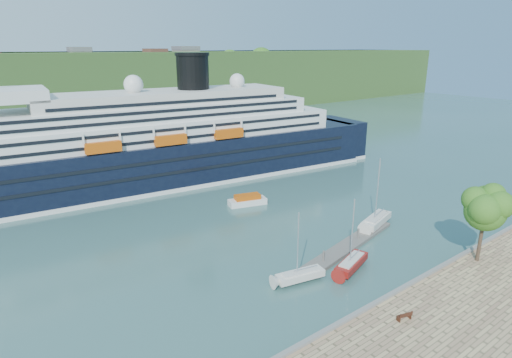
# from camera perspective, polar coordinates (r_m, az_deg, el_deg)

# --- Properties ---
(ground) EXTENTS (400.00, 400.00, 0.00)m
(ground) POSITION_cam_1_polar(r_m,az_deg,el_deg) (50.27, 18.46, -14.73)
(ground) COLOR #315853
(ground) RESTS_ON ground
(far_hillside) EXTENTS (400.00, 50.00, 24.00)m
(far_hillside) POSITION_cam_1_polar(r_m,az_deg,el_deg) (172.01, -25.70, 10.95)
(far_hillside) COLOR #324F1F
(far_hillside) RESTS_ON ground
(quay_coping) EXTENTS (220.00, 0.50, 0.30)m
(quay_coping) POSITION_cam_1_polar(r_m,az_deg,el_deg) (49.60, 18.78, -13.68)
(quay_coping) COLOR slate
(quay_coping) RESTS_ON promenade
(cruise_ship) EXTENTS (112.06, 29.91, 24.91)m
(cruise_ship) POSITION_cam_1_polar(r_m,az_deg,el_deg) (83.63, -15.64, 7.37)
(cruise_ship) COLOR black
(cruise_ship) RESTS_ON ground
(park_bench) EXTENTS (1.70, 1.04, 1.01)m
(park_bench) POSITION_cam_1_polar(r_m,az_deg,el_deg) (44.82, 19.15, -16.77)
(park_bench) COLOR #472114
(park_bench) RESTS_ON promenade
(promenade_tree) EXTENTS (6.32, 6.32, 10.47)m
(promenade_tree) POSITION_cam_1_polar(r_m,az_deg,el_deg) (57.45, 28.08, -4.89)
(promenade_tree) COLOR #336119
(promenade_tree) RESTS_ON promenade
(floating_pontoon) EXTENTS (20.14, 6.32, 0.45)m
(floating_pontoon) POSITION_cam_1_polar(r_m,az_deg,el_deg) (60.01, 12.41, -8.51)
(floating_pontoon) COLOR slate
(floating_pontoon) RESTS_ON ground
(sailboat_white_near) EXTENTS (6.61, 3.08, 8.24)m
(sailboat_white_near) POSITION_cam_1_polar(r_m,az_deg,el_deg) (48.85, 6.03, -9.31)
(sailboat_white_near) COLOR silver
(sailboat_white_near) RESTS_ON ground
(sailboat_red) EXTENTS (7.11, 3.88, 8.86)m
(sailboat_red) POSITION_cam_1_polar(r_m,az_deg,el_deg) (52.20, 12.87, -7.49)
(sailboat_red) COLOR maroon
(sailboat_red) RESTS_ON ground
(sailboat_white_far) EXTENTS (8.19, 4.27, 10.20)m
(sailboat_white_far) POSITION_cam_1_polar(r_m,az_deg,el_deg) (65.31, 16.02, -2.01)
(sailboat_white_far) COLOR silver
(sailboat_white_far) RESTS_ON ground
(tender_launch) EXTENTS (6.92, 4.01, 1.81)m
(tender_launch) POSITION_cam_1_polar(r_m,az_deg,el_deg) (73.00, -1.16, -2.77)
(tender_launch) COLOR #C44F0B
(tender_launch) RESTS_ON ground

